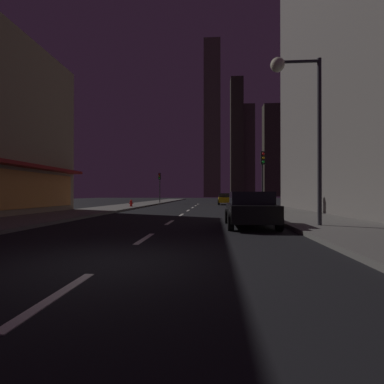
{
  "coord_description": "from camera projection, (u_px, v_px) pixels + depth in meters",
  "views": [
    {
      "loc": [
        2.09,
        -5.88,
        1.36
      ],
      "look_at": [
        0.0,
        23.29,
        1.55
      ],
      "focal_mm": 28.37,
      "sensor_mm": 36.0,
      "label": 1
    }
  ],
  "objects": [
    {
      "name": "ground_plane",
      "position": [
        197.0,
        205.0,
        37.92
      ],
      "size": [
        78.0,
        136.0,
        0.1
      ],
      "primitive_type": "cube",
      "color": "black"
    },
    {
      "name": "sidewalk_right",
      "position": [
        253.0,
        204.0,
        37.42
      ],
      "size": [
        4.0,
        76.0,
        0.15
      ],
      "primitive_type": "cube",
      "color": "#605E59",
      "rests_on": "ground"
    },
    {
      "name": "sidewalk_left",
      "position": [
        142.0,
        204.0,
        38.42
      ],
      "size": [
        4.0,
        76.0,
        0.15
      ],
      "primitive_type": "cube",
      "color": "#605E59",
      "rests_on": "ground"
    },
    {
      "name": "lane_marking_center",
      "position": [
        185.0,
        212.0,
        22.16
      ],
      "size": [
        0.16,
        38.6,
        0.01
      ],
      "color": "silver",
      "rests_on": "ground"
    },
    {
      "name": "skyscraper_distant_tall",
      "position": [
        212.0,
        119.0,
        131.22
      ],
      "size": [
        7.1,
        7.39,
        67.6
      ],
      "primitive_type": "cube",
      "color": "#645F4B",
      "rests_on": "ground"
    },
    {
      "name": "skyscraper_distant_mid",
      "position": [
        237.0,
        138.0,
        152.17
      ],
      "size": [
        6.23,
        7.62,
        59.36
      ],
      "primitive_type": "cube",
      "color": "#363328",
      "rests_on": "ground"
    },
    {
      "name": "skyscraper_distant_short",
      "position": [
        247.0,
        151.0,
        156.89
      ],
      "size": [
        7.22,
        5.27,
        47.61
      ],
      "primitive_type": "cube",
      "color": "#524E3D",
      "rests_on": "ground"
    },
    {
      "name": "skyscraper_distant_slender",
      "position": [
        271.0,
        151.0,
        160.1
      ],
      "size": [
        8.22,
        7.72,
        48.39
      ],
      "primitive_type": "cube",
      "color": "#3E3B2F",
      "rests_on": "ground"
    },
    {
      "name": "car_parked_near",
      "position": [
        250.0,
        209.0,
        12.51
      ],
      "size": [
        1.98,
        4.24,
        1.45
      ],
      "color": "black",
      "rests_on": "ground"
    },
    {
      "name": "car_parked_far",
      "position": [
        226.0,
        199.0,
        38.42
      ],
      "size": [
        1.98,
        4.24,
        1.45
      ],
      "color": "gold",
      "rests_on": "ground"
    },
    {
      "name": "fire_hydrant_far_left",
      "position": [
        131.0,
        203.0,
        29.35
      ],
      "size": [
        0.42,
        0.3,
        0.65
      ],
      "color": "red",
      "rests_on": "sidewalk_left"
    },
    {
      "name": "traffic_light_near_right",
      "position": [
        263.0,
        168.0,
        21.06
      ],
      "size": [
        0.32,
        0.48,
        4.2
      ],
      "color": "#2D2D2D",
      "rests_on": "sidewalk_right"
    },
    {
      "name": "traffic_light_far_left",
      "position": [
        160.0,
        181.0,
        42.6
      ],
      "size": [
        0.32,
        0.48,
        4.2
      ],
      "color": "#2D2D2D",
      "rests_on": "sidewalk_left"
    },
    {
      "name": "street_lamp_right",
      "position": [
        298.0,
        99.0,
        11.85
      ],
      "size": [
        1.96,
        0.56,
        6.58
      ],
      "color": "#38383D",
      "rests_on": "sidewalk_right"
    }
  ]
}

